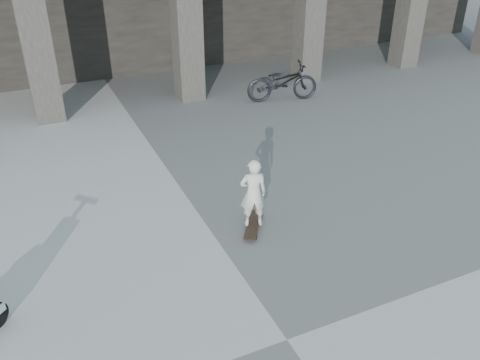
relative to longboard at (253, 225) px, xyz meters
name	(u,v)px	position (x,y,z in m)	size (l,w,h in m)	color
ground	(287,340)	(-0.65, -2.31, -0.07)	(90.00, 90.00, 0.00)	#504F4D
longboard	(253,225)	(0.00, 0.00, 0.00)	(0.62, 0.82, 0.08)	black
child	(253,193)	(0.00, 0.00, 0.60)	(0.43, 0.28, 1.17)	#B9B5A7
bicycle	(282,82)	(3.26, 4.99, 0.42)	(0.65, 1.86, 0.98)	black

